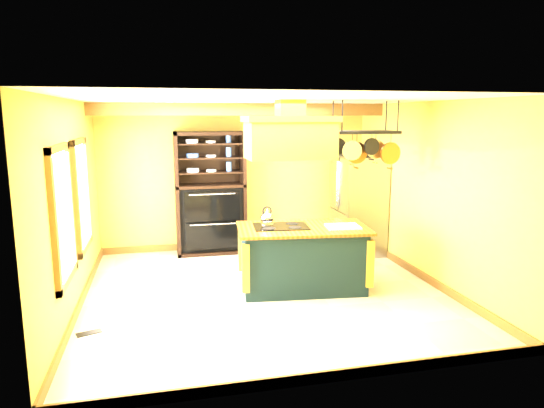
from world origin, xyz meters
name	(u,v)px	position (x,y,z in m)	size (l,w,h in m)	color
floor	(265,292)	(0.00, 0.00, 0.00)	(5.00, 5.00, 0.00)	beige
ceiling	(264,100)	(0.00, 0.00, 2.70)	(5.00, 5.00, 0.00)	white
wall_back	(237,177)	(0.00, 2.50, 1.35)	(5.00, 0.02, 2.70)	gold
wall_front	(323,245)	(0.00, -2.50, 1.35)	(5.00, 0.02, 2.70)	gold
wall_left	(72,206)	(-2.50, 0.00, 1.35)	(0.02, 5.00, 2.70)	gold
wall_right	(427,193)	(2.50, 0.00, 1.35)	(0.02, 5.00, 2.70)	gold
ceiling_beam	(243,109)	(0.00, 1.70, 2.59)	(5.00, 0.15, 0.20)	olive
window_near	(63,215)	(-2.47, -0.80, 1.40)	(0.06, 1.06, 1.56)	olive
window_far	(82,195)	(-2.47, 0.60, 1.40)	(0.06, 1.06, 1.56)	olive
kitchen_island	(302,257)	(0.56, 0.02, 0.47)	(1.96, 1.22, 1.11)	black
range_hood	(290,135)	(0.37, 0.02, 2.22)	(1.26, 0.71, 0.80)	#B2792C
pot_rack	(365,141)	(1.48, 0.02, 2.13)	(1.01, 0.46, 0.90)	black
refrigerator	(358,206)	(2.10, 1.62, 0.87)	(0.77, 0.91, 1.78)	gray
hutch	(211,206)	(-0.53, 2.26, 0.86)	(1.25, 0.57, 2.21)	black
floor_register	(89,333)	(-2.27, -0.87, 0.01)	(0.28, 0.12, 0.01)	black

